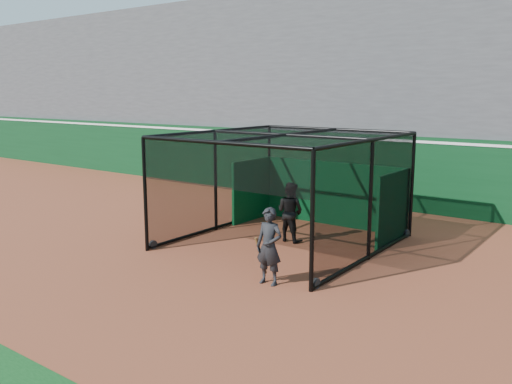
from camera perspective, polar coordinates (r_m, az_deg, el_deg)
The scene contains 6 objects.
ground at distance 12.84m, azimuth -5.85°, elevation -7.40°, with size 120.00×120.00×0.00m, color brown.
outfield_wall at distance 19.53m, azimuth 11.12°, elevation 2.49°, with size 50.00×0.50×2.50m.
grandstand at distance 22.83m, azimuth 15.58°, elevation 11.45°, with size 50.00×7.85×8.95m.
batting_cage at distance 14.10m, azimuth 3.13°, elevation 0.22°, with size 4.87×5.41×2.85m.
batter at distance 14.42m, azimuth 3.60°, elevation -2.09°, with size 0.77×0.60×1.59m, color black.
on_deck_player at distance 11.17m, azimuth 1.39°, elevation -5.75°, with size 0.63×0.43×1.62m.
Camera 1 is at (8.28, -9.00, 3.91)m, focal length 38.00 mm.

